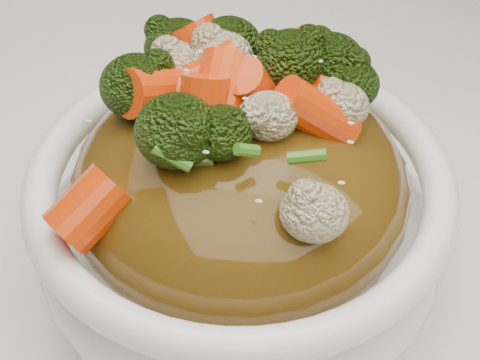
# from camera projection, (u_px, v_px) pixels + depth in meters

# --- Properties ---
(tablecloth) EXTENTS (1.20, 0.80, 0.04)m
(tablecloth) POSITION_uv_depth(u_px,v_px,m) (269.00, 310.00, 0.46)
(tablecloth) COLOR white
(tablecloth) RESTS_ON dining_table
(bowl) EXTENTS (0.28, 0.28, 0.09)m
(bowl) POSITION_uv_depth(u_px,v_px,m) (240.00, 224.00, 0.42)
(bowl) COLOR white
(bowl) RESTS_ON tablecloth
(sauce_base) EXTENTS (0.23, 0.23, 0.10)m
(sauce_base) POSITION_uv_depth(u_px,v_px,m) (240.00, 184.00, 0.40)
(sauce_base) COLOR #4E340D
(sauce_base) RESTS_ON bowl
(carrots) EXTENTS (0.23, 0.23, 0.05)m
(carrots) POSITION_uv_depth(u_px,v_px,m) (240.00, 85.00, 0.35)
(carrots) COLOR #E03B07
(carrots) RESTS_ON sauce_base
(broccoli) EXTENTS (0.23, 0.23, 0.05)m
(broccoli) POSITION_uv_depth(u_px,v_px,m) (240.00, 87.00, 0.36)
(broccoli) COLOR black
(broccoli) RESTS_ON sauce_base
(cauliflower) EXTENTS (0.23, 0.23, 0.04)m
(cauliflower) POSITION_uv_depth(u_px,v_px,m) (240.00, 91.00, 0.36)
(cauliflower) COLOR beige
(cauliflower) RESTS_ON sauce_base
(scallions) EXTENTS (0.17, 0.17, 0.02)m
(scallions) POSITION_uv_depth(u_px,v_px,m) (240.00, 83.00, 0.35)
(scallions) COLOR #38721A
(scallions) RESTS_ON sauce_base
(sesame_seeds) EXTENTS (0.20, 0.20, 0.01)m
(sesame_seeds) POSITION_uv_depth(u_px,v_px,m) (240.00, 83.00, 0.35)
(sesame_seeds) COLOR beige
(sesame_seeds) RESTS_ON sauce_base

